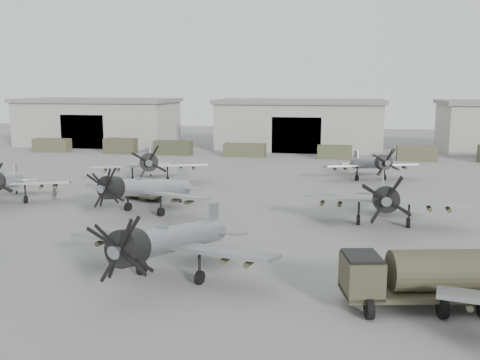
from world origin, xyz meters
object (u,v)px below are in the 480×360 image
object	(u,v)px
aircraft_mid_1	(142,188)
aircraft_far_1	(372,163)
aircraft_mid_0	(4,181)
aircraft_mid_2	(384,198)
ground_crew	(55,191)
tug_trailer	(124,191)
aircraft_far_0	(150,163)
aircraft_near_1	(168,241)
fuel_tanker	(418,275)

from	to	relation	value
aircraft_mid_1	aircraft_far_1	size ratio (longest dim) A/B	1.11
aircraft_mid_0	aircraft_mid_2	xyz separation A→B (m)	(34.81, -1.78, 0.15)
aircraft_mid_2	ground_crew	world-z (taller)	aircraft_mid_2
aircraft_mid_1	aircraft_mid_2	xyz separation A→B (m)	(20.50, -0.55, 0.05)
aircraft_mid_2	tug_trailer	bearing A→B (deg)	167.06
tug_trailer	aircraft_mid_2	bearing A→B (deg)	8.63
aircraft_mid_0	aircraft_mid_2	size ratio (longest dim) A/B	0.92
aircraft_mid_0	aircraft_far_0	world-z (taller)	aircraft_far_0
aircraft_far_0	aircraft_near_1	bearing A→B (deg)	-87.38
aircraft_mid_0	aircraft_far_0	size ratio (longest dim) A/B	0.91
aircraft_mid_0	ground_crew	world-z (taller)	aircraft_mid_0
aircraft_mid_0	fuel_tanker	xyz separation A→B (m)	(35.29, -17.87, -0.46)
aircraft_mid_1	aircraft_far_0	bearing A→B (deg)	128.22
aircraft_near_1	aircraft_mid_0	size ratio (longest dim) A/B	1.10
aircraft_near_1	ground_crew	bearing A→B (deg)	146.24
aircraft_near_1	fuel_tanker	xyz separation A→B (m)	(13.68, -1.48, -0.62)
aircraft_far_0	aircraft_far_1	distance (m)	26.01
aircraft_near_1	tug_trailer	xyz separation A→B (m)	(-11.84, 21.72, -1.80)
aircraft_near_1	aircraft_mid_2	xyz separation A→B (m)	(13.20, 14.61, -0.01)
aircraft_mid_1	tug_trailer	xyz separation A→B (m)	(-4.54, 6.56, -1.73)
ground_crew	aircraft_mid_2	bearing A→B (deg)	-103.40
aircraft_mid_1	fuel_tanker	distance (m)	26.78
aircraft_mid_1	aircraft_mid_2	distance (m)	20.51
aircraft_far_1	tug_trailer	world-z (taller)	aircraft_far_1
aircraft_mid_2	aircraft_mid_1	bearing A→B (deg)	-178.62
aircraft_mid_2	aircraft_near_1	bearing A→B (deg)	-129.19
aircraft_mid_2	aircraft_far_1	distance (m)	21.36
aircraft_mid_1	aircraft_mid_2	bearing A→B (deg)	19.20
aircraft_mid_2	aircraft_far_1	bearing A→B (deg)	92.39
aircraft_far_0	fuel_tanker	xyz separation A→B (m)	(25.30, -30.34, -0.66)
aircraft_mid_0	aircraft_far_1	distance (m)	40.10
aircraft_far_1	aircraft_mid_0	bearing A→B (deg)	-169.84
aircraft_mid_1	aircraft_near_1	bearing A→B (deg)	-43.54
aircraft_far_1	ground_crew	bearing A→B (deg)	-170.82
tug_trailer	fuel_tanker	bearing A→B (deg)	-17.79
aircraft_mid_2	aircraft_far_0	xyz separation A→B (m)	(-24.82, 14.25, 0.05)
ground_crew	aircraft_mid_1	bearing A→B (deg)	-115.50
aircraft_mid_2	aircraft_far_0	distance (m)	28.62
aircraft_mid_0	aircraft_near_1	bearing A→B (deg)	-59.00
aircraft_mid_2	aircraft_mid_0	bearing A→B (deg)	179.98
aircraft_mid_2	aircraft_far_1	world-z (taller)	aircraft_mid_2
aircraft_near_1	fuel_tanker	distance (m)	13.77
aircraft_far_0	tug_trailer	size ratio (longest dim) A/B	1.78
tug_trailer	ground_crew	distance (m)	6.68
aircraft_near_1	aircraft_far_1	size ratio (longest dim) A/B	1.16
aircraft_far_0	fuel_tanker	world-z (taller)	aircraft_far_0
aircraft_mid_0	ground_crew	size ratio (longest dim) A/B	6.45
aircraft_far_0	fuel_tanker	distance (m)	39.51
aircraft_near_1	aircraft_far_0	xyz separation A→B (m)	(-11.62, 28.86, 0.04)
tug_trailer	aircraft_far_1	bearing A→B (deg)	53.92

